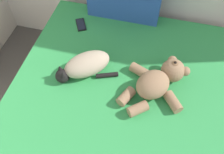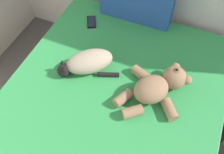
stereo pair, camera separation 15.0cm
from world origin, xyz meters
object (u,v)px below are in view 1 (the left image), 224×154
(bed, at_px, (111,126))
(cat, at_px, (85,66))
(teddy_bear, at_px, (158,81))
(cell_phone, at_px, (81,25))

(bed, xyz_separation_m, cat, (-0.25, 0.24, 0.35))
(teddy_bear, xyz_separation_m, cell_phone, (-0.72, 0.47, -0.07))
(cell_phone, bearing_deg, cat, -67.55)
(cat, relative_size, teddy_bear, 0.82)
(cat, bearing_deg, bed, -43.83)
(cell_phone, bearing_deg, bed, -57.78)
(bed, height_order, cat, cat)
(bed, distance_m, teddy_bear, 0.51)
(bed, height_order, teddy_bear, teddy_bear)
(bed, bearing_deg, cat, 136.17)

